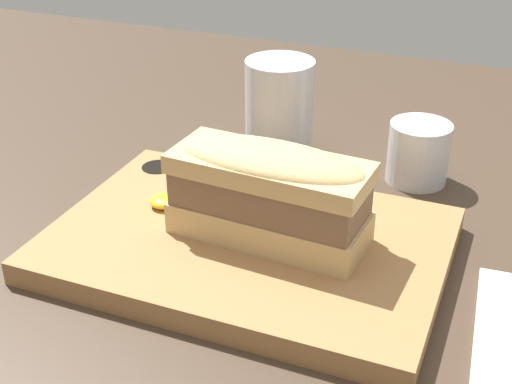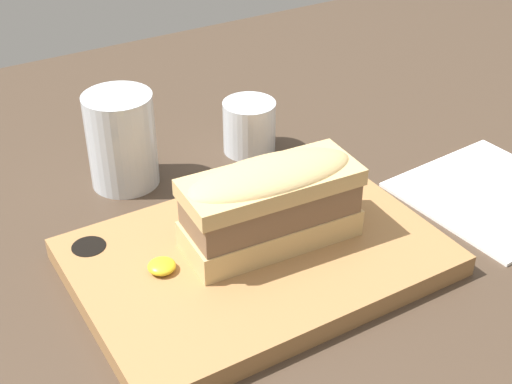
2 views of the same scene
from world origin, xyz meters
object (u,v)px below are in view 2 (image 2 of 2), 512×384
at_px(sandwich, 271,201).
at_px(wine_glass, 249,129).
at_px(serving_board, 256,257).
at_px(napkin, 493,195).
at_px(water_glass, 122,146).

xyz_separation_m(sandwich, wine_glass, (0.09, 0.20, -0.04)).
relative_size(sandwich, wine_glass, 2.68).
height_order(serving_board, wine_glass, wine_glass).
distance_m(sandwich, napkin, 0.29).
bearing_deg(sandwich, serving_board, -168.53).
height_order(sandwich, napkin, sandwich).
xyz_separation_m(water_glass, wine_glass, (0.16, -0.01, -0.02)).
relative_size(serving_board, wine_glass, 5.28).
height_order(sandwich, wine_glass, sandwich).
bearing_deg(sandwich, wine_glass, 64.92).
xyz_separation_m(sandwich, water_glass, (-0.07, 0.21, -0.02)).
height_order(water_glass, napkin, water_glass).
xyz_separation_m(serving_board, napkin, (0.30, -0.03, -0.01)).
height_order(sandwich, water_glass, water_glass).
distance_m(water_glass, wine_glass, 0.16).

